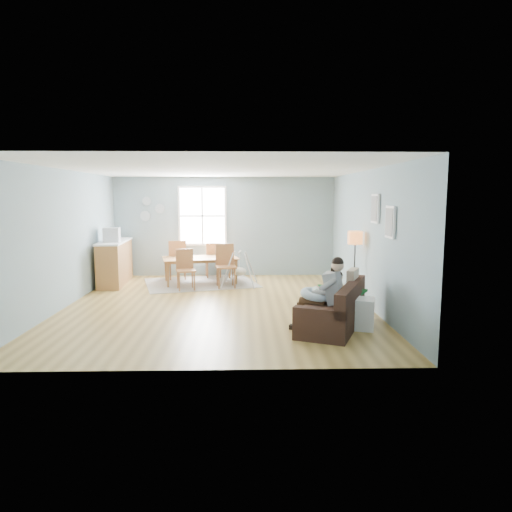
{
  "coord_description": "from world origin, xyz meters",
  "views": [
    {
      "loc": [
        0.54,
        -9.02,
        2.17
      ],
      "look_at": [
        0.77,
        -0.05,
        1.0
      ],
      "focal_mm": 32.0,
      "sensor_mm": 36.0,
      "label": 1
    }
  ],
  "objects_px": {
    "chair_sw": "(185,267)",
    "counter": "(115,262)",
    "storage_cube": "(359,313)",
    "monitor": "(111,235)",
    "chair_ne": "(213,258)",
    "sofa": "(335,312)",
    "baby_swing": "(239,271)",
    "toddler": "(333,288)",
    "chair_nw": "(177,257)",
    "chair_se": "(225,262)",
    "dining_table": "(201,270)",
    "father": "(325,292)",
    "floor_lamp": "(355,244)"
  },
  "relations": [
    {
      "from": "toddler",
      "to": "counter",
      "type": "distance_m",
      "value": 6.1
    },
    {
      "from": "storage_cube",
      "to": "chair_se",
      "type": "relative_size",
      "value": 0.54
    },
    {
      "from": "baby_swing",
      "to": "floor_lamp",
      "type": "bearing_deg",
      "value": -36.86
    },
    {
      "from": "chair_nw",
      "to": "counter",
      "type": "height_order",
      "value": "counter"
    },
    {
      "from": "storage_cube",
      "to": "chair_ne",
      "type": "distance_m",
      "value": 5.56
    },
    {
      "from": "baby_swing",
      "to": "chair_se",
      "type": "bearing_deg",
      "value": -163.38
    },
    {
      "from": "father",
      "to": "chair_nw",
      "type": "bearing_deg",
      "value": 122.91
    },
    {
      "from": "sofa",
      "to": "monitor",
      "type": "relative_size",
      "value": 5.05
    },
    {
      "from": "chair_sw",
      "to": "chair_ne",
      "type": "bearing_deg",
      "value": 69.84
    },
    {
      "from": "chair_se",
      "to": "counter",
      "type": "height_order",
      "value": "counter"
    },
    {
      "from": "storage_cube",
      "to": "monitor",
      "type": "relative_size",
      "value": 1.38
    },
    {
      "from": "chair_se",
      "to": "dining_table",
      "type": "bearing_deg",
      "value": 142.55
    },
    {
      "from": "toddler",
      "to": "baby_swing",
      "type": "height_order",
      "value": "toddler"
    },
    {
      "from": "toddler",
      "to": "dining_table",
      "type": "xyz_separation_m",
      "value": [
        -2.62,
        3.82,
        -0.31
      ]
    },
    {
      "from": "chair_ne",
      "to": "storage_cube",
      "type": "bearing_deg",
      "value": -60.62
    },
    {
      "from": "floor_lamp",
      "to": "chair_se",
      "type": "relative_size",
      "value": 1.41
    },
    {
      "from": "sofa",
      "to": "baby_swing",
      "type": "distance_m",
      "value": 3.96
    },
    {
      "from": "dining_table",
      "to": "chair_se",
      "type": "xyz_separation_m",
      "value": [
        0.65,
        -0.5,
        0.28
      ]
    },
    {
      "from": "toddler",
      "to": "chair_nw",
      "type": "relative_size",
      "value": 0.7
    },
    {
      "from": "sofa",
      "to": "floor_lamp",
      "type": "xyz_separation_m",
      "value": [
        0.76,
        1.82,
        0.95
      ]
    },
    {
      "from": "chair_nw",
      "to": "monitor",
      "type": "relative_size",
      "value": 2.57
    },
    {
      "from": "monitor",
      "to": "chair_sw",
      "type": "bearing_deg",
      "value": -12.64
    },
    {
      "from": "father",
      "to": "dining_table",
      "type": "distance_m",
      "value": 4.85
    },
    {
      "from": "storage_cube",
      "to": "chair_se",
      "type": "height_order",
      "value": "chair_se"
    },
    {
      "from": "chair_sw",
      "to": "counter",
      "type": "relative_size",
      "value": 0.48
    },
    {
      "from": "chair_sw",
      "to": "monitor",
      "type": "distance_m",
      "value": 1.99
    },
    {
      "from": "chair_sw",
      "to": "counter",
      "type": "bearing_deg",
      "value": 157.33
    },
    {
      "from": "monitor",
      "to": "baby_swing",
      "type": "height_order",
      "value": "monitor"
    },
    {
      "from": "storage_cube",
      "to": "toddler",
      "type": "bearing_deg",
      "value": 145.94
    },
    {
      "from": "sofa",
      "to": "chair_nw",
      "type": "distance_m",
      "value": 5.57
    },
    {
      "from": "chair_se",
      "to": "chair_nw",
      "type": "height_order",
      "value": "same"
    },
    {
      "from": "father",
      "to": "chair_sw",
      "type": "distance_m",
      "value": 4.36
    },
    {
      "from": "counter",
      "to": "baby_swing",
      "type": "relative_size",
      "value": 2.14
    },
    {
      "from": "floor_lamp",
      "to": "counter",
      "type": "distance_m",
      "value": 5.96
    },
    {
      "from": "dining_table",
      "to": "chair_ne",
      "type": "relative_size",
      "value": 1.95
    },
    {
      "from": "toddler",
      "to": "chair_ne",
      "type": "height_order",
      "value": "chair_ne"
    },
    {
      "from": "toddler",
      "to": "floor_lamp",
      "type": "distance_m",
      "value": 1.89
    },
    {
      "from": "storage_cube",
      "to": "monitor",
      "type": "bearing_deg",
      "value": 143.87
    },
    {
      "from": "storage_cube",
      "to": "chair_ne",
      "type": "xyz_separation_m",
      "value": [
        -2.73,
        4.84,
        0.29
      ]
    },
    {
      "from": "sofa",
      "to": "chair_ne",
      "type": "height_order",
      "value": "chair_ne"
    },
    {
      "from": "sofa",
      "to": "baby_swing",
      "type": "xyz_separation_m",
      "value": [
        -1.63,
        3.61,
        0.11
      ]
    },
    {
      "from": "chair_ne",
      "to": "toddler",
      "type": "bearing_deg",
      "value": -62.95
    },
    {
      "from": "chair_se",
      "to": "chair_ne",
      "type": "bearing_deg",
      "value": 106.35
    },
    {
      "from": "chair_se",
      "to": "chair_ne",
      "type": "relative_size",
      "value": 1.1
    },
    {
      "from": "storage_cube",
      "to": "chair_sw",
      "type": "bearing_deg",
      "value": 134.76
    },
    {
      "from": "toddler",
      "to": "chair_ne",
      "type": "bearing_deg",
      "value": 117.05
    },
    {
      "from": "monitor",
      "to": "sofa",
      "type": "bearing_deg",
      "value": -37.79
    },
    {
      "from": "sofa",
      "to": "chair_ne",
      "type": "bearing_deg",
      "value": 116.08
    },
    {
      "from": "toddler",
      "to": "chair_nw",
      "type": "xyz_separation_m",
      "value": [
        -3.26,
        4.31,
        -0.03
      ]
    },
    {
      "from": "chair_nw",
      "to": "monitor",
      "type": "distance_m",
      "value": 1.8
    }
  ]
}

